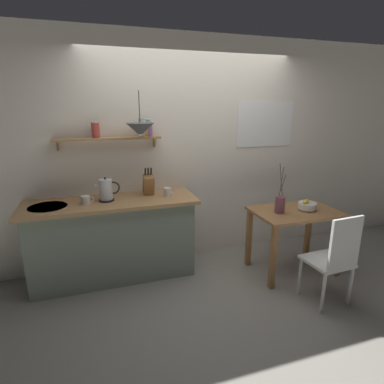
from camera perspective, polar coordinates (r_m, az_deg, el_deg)
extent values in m
plane|color=gray|center=(3.75, 2.72, -15.01)|extent=(14.00, 14.00, 0.00)
cube|color=silver|center=(3.94, 2.39, 7.47)|extent=(6.80, 0.10, 2.70)
cube|color=white|center=(4.21, 13.25, 11.95)|extent=(0.79, 0.01, 0.56)
cube|color=silver|center=(4.21, 13.22, 11.95)|extent=(0.73, 0.01, 0.50)
cube|color=gray|center=(3.65, -14.10, -8.64)|extent=(1.74, 0.52, 0.88)
cube|color=tan|center=(3.47, -14.58, -1.81)|extent=(1.83, 0.63, 0.04)
cylinder|color=#B7BABF|center=(3.47, -24.89, -2.51)|extent=(0.38, 0.38, 0.01)
cube|color=tan|center=(3.52, -15.11, 9.44)|extent=(1.14, 0.18, 0.02)
cube|color=#99754C|center=(3.62, -23.38, 7.88)|extent=(0.02, 0.06, 0.12)
cube|color=#99754C|center=(3.67, -6.93, 9.13)|extent=(0.02, 0.06, 0.12)
cylinder|color=#BC4238|center=(3.51, -17.22, 10.73)|extent=(0.09, 0.09, 0.16)
cylinder|color=silver|center=(3.51, -17.33, 12.09)|extent=(0.09, 0.09, 0.01)
cylinder|color=beige|center=(3.55, -9.05, 11.53)|extent=(0.10, 0.10, 0.19)
cylinder|color=silver|center=(3.55, -9.12, 13.13)|extent=(0.10, 0.10, 0.01)
cylinder|color=gold|center=(3.56, -8.49, 11.11)|extent=(0.09, 0.09, 0.13)
cylinder|color=silver|center=(3.56, -8.54, 12.25)|extent=(0.10, 0.10, 0.01)
cylinder|color=#388E56|center=(3.56, -8.23, 11.50)|extent=(0.08, 0.08, 0.18)
cylinder|color=silver|center=(3.56, -8.29, 13.03)|extent=(0.08, 0.08, 0.01)
cylinder|color=#7F5689|center=(3.57, -8.01, 11.33)|extent=(0.09, 0.09, 0.16)
cylinder|color=silver|center=(3.56, -8.06, 12.67)|extent=(0.10, 0.10, 0.01)
cube|color=#9E6B3D|center=(3.75, 18.38, -3.44)|extent=(0.96, 0.64, 0.03)
cube|color=#9E6B3D|center=(3.46, 14.60, -11.55)|extent=(0.06, 0.06, 0.72)
cube|color=#9E6B3D|center=(3.96, 25.32, -9.03)|extent=(0.06, 0.06, 0.72)
cube|color=#9E6B3D|center=(3.87, 10.34, -8.21)|extent=(0.06, 0.06, 0.72)
cube|color=#9E6B3D|center=(4.33, 20.50, -6.40)|extent=(0.06, 0.06, 0.72)
cube|color=silver|center=(3.41, 23.45, -11.52)|extent=(0.42, 0.41, 0.03)
cube|color=silver|center=(3.19, 26.21, -8.48)|extent=(0.35, 0.05, 0.50)
cylinder|color=silver|center=(3.71, 23.21, -13.01)|extent=(0.03, 0.03, 0.42)
cylinder|color=silver|center=(3.50, 19.09, -14.38)|extent=(0.03, 0.03, 0.42)
cylinder|color=silver|center=(3.53, 26.98, -15.08)|extent=(0.03, 0.03, 0.42)
cylinder|color=silver|center=(3.30, 22.86, -16.74)|extent=(0.03, 0.03, 0.42)
cylinder|color=silver|center=(3.80, 20.25, -2.99)|extent=(0.09, 0.09, 0.01)
cylinder|color=silver|center=(3.79, 20.31, -2.37)|extent=(0.20, 0.20, 0.07)
ellipsoid|color=yellow|center=(3.76, 20.08, -1.59)|extent=(0.13, 0.10, 0.04)
cylinder|color=brown|center=(3.58, 15.77, -2.26)|extent=(0.11, 0.11, 0.19)
cylinder|color=brown|center=(3.50, 16.00, 2.09)|extent=(0.07, 0.02, 0.37)
cylinder|color=brown|center=(3.52, 16.06, 1.80)|extent=(0.01, 0.04, 0.33)
cylinder|color=brown|center=(3.53, 16.17, 1.11)|extent=(0.06, 0.03, 0.24)
cylinder|color=black|center=(3.46, -15.34, -1.41)|extent=(0.16, 0.16, 0.02)
cylinder|color=silver|center=(3.43, -15.48, 0.47)|extent=(0.14, 0.14, 0.22)
sphere|color=black|center=(3.40, -15.63, 2.43)|extent=(0.02, 0.02, 0.02)
cone|color=silver|center=(3.41, -16.98, 1.05)|extent=(0.04, 0.04, 0.04)
torus|color=black|center=(3.43, -14.20, 0.75)|extent=(0.14, 0.02, 0.14)
cube|color=#9E6B3D|center=(3.55, -7.96, 1.35)|extent=(0.11, 0.18, 0.24)
cylinder|color=black|center=(3.50, -8.53, 3.75)|extent=(0.02, 0.04, 0.08)
cylinder|color=black|center=(3.50, -8.02, 3.79)|extent=(0.02, 0.04, 0.08)
cylinder|color=black|center=(3.51, -7.50, 3.82)|extent=(0.02, 0.04, 0.08)
cylinder|color=white|center=(3.40, -18.92, -1.38)|extent=(0.09, 0.09, 0.09)
torus|color=white|center=(3.40, -18.00, -1.28)|extent=(0.06, 0.01, 0.06)
cylinder|color=white|center=(3.51, -4.57, 0.01)|extent=(0.08, 0.08, 0.09)
torus|color=white|center=(3.52, -3.83, 0.10)|extent=(0.06, 0.01, 0.06)
cylinder|color=black|center=(3.32, -9.62, 15.10)|extent=(0.01, 0.01, 0.32)
cone|color=#4C5156|center=(3.33, -9.44, 11.21)|extent=(0.29, 0.29, 0.13)
sphere|color=white|center=(3.34, -9.41, 10.42)|extent=(0.04, 0.04, 0.04)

